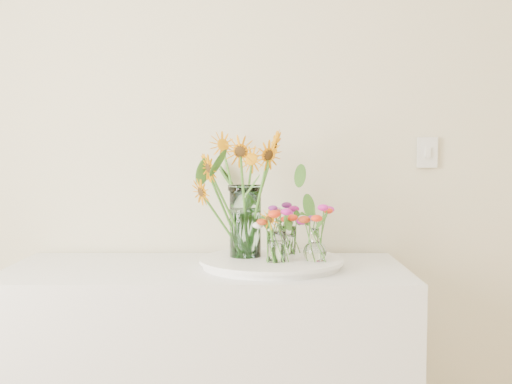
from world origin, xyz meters
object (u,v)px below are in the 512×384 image
small_vase_c (287,240)px  small_vase_b (315,245)px  tray (271,263)px  small_vase_a (276,247)px  mason_jar (245,221)px

small_vase_c → small_vase_b: bearing=-59.9°
tray → small_vase_a: (0.02, -0.06, 0.07)m
tray → mason_jar: size_ratio=1.83×
small_vase_c → tray: bearing=-118.6°
small_vase_b → small_vase_c: small_vase_b is taller
small_vase_a → small_vase_b: bearing=8.7°
tray → small_vase_c: 0.14m
mason_jar → small_vase_a: (0.11, -0.10, -0.08)m
small_vase_c → small_vase_a: bearing=-104.3°
small_vase_c → mason_jar: bearing=-155.7°
small_vase_a → small_vase_b: 0.13m
tray → small_vase_c: small_vase_c is taller
mason_jar → small_vase_a: bearing=-43.9°
mason_jar → small_vase_b: mason_jar is taller
small_vase_a → mason_jar: bearing=136.1°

